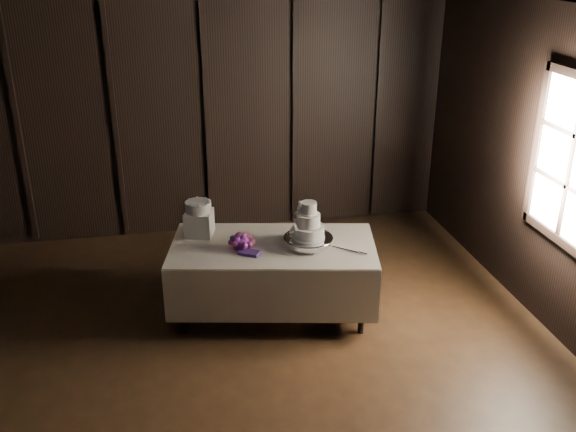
{
  "coord_description": "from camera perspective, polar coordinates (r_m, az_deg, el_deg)",
  "views": [
    {
      "loc": [
        -0.51,
        -4.28,
        3.47
      ],
      "look_at": [
        0.58,
        1.28,
        1.05
      ],
      "focal_mm": 40.0,
      "sensor_mm": 36.0,
      "label": 1
    }
  ],
  "objects": [
    {
      "name": "small_cake",
      "position": [
        6.41,
        -7.99,
        0.83
      ],
      "size": [
        0.27,
        0.27,
        0.1
      ],
      "primitive_type": "cylinder",
      "rotation": [
        0.0,
        0.0,
        -0.05
      ],
      "color": "white",
      "rests_on": "box_pedestal"
    },
    {
      "name": "bouquet",
      "position": [
        6.15,
        -4.11,
        -2.37
      ],
      "size": [
        0.49,
        0.52,
        0.2
      ],
      "primitive_type": null,
      "rotation": [
        0.0,
        0.0,
        -0.56
      ],
      "color": "#DC5F92",
      "rests_on": "display_table"
    },
    {
      "name": "window",
      "position": [
        6.17,
        23.91,
        4.43
      ],
      "size": [
        0.06,
        1.16,
        1.56
      ],
      "primitive_type": "cube",
      "color": "black",
      "rests_on": "room"
    },
    {
      "name": "cake_stand",
      "position": [
        6.21,
        1.81,
        -2.28
      ],
      "size": [
        0.6,
        0.6,
        0.09
      ],
      "primitive_type": "cylinder",
      "rotation": [
        0.0,
        0.0,
        -0.28
      ],
      "color": "silver",
      "rests_on": "display_table"
    },
    {
      "name": "room",
      "position": [
        4.74,
        -3.93,
        -1.52
      ],
      "size": [
        6.08,
        7.08,
        3.08
      ],
      "color": "black",
      "rests_on": "ground"
    },
    {
      "name": "display_table",
      "position": [
        6.41,
        -1.32,
        -5.31
      ],
      "size": [
        2.16,
        1.41,
        0.76
      ],
      "rotation": [
        0.0,
        0.0,
        -0.2
      ],
      "color": "beige",
      "rests_on": "ground"
    },
    {
      "name": "cake_knife",
      "position": [
        6.17,
        5.07,
        -2.98
      ],
      "size": [
        0.29,
        0.26,
        0.01
      ],
      "primitive_type": "cube",
      "rotation": [
        0.0,
        0.0,
        -0.72
      ],
      "color": "silver",
      "rests_on": "display_table"
    },
    {
      "name": "box_pedestal",
      "position": [
        6.48,
        -7.9,
        -0.62
      ],
      "size": [
        0.32,
        0.32,
        0.25
      ],
      "primitive_type": "cube",
      "rotation": [
        0.0,
        0.0,
        -0.29
      ],
      "color": "white",
      "rests_on": "display_table"
    },
    {
      "name": "wedding_cake",
      "position": [
        6.12,
        1.62,
        -0.76
      ],
      "size": [
        0.34,
        0.31,
        0.37
      ],
      "rotation": [
        0.0,
        0.0,
        0.09
      ],
      "color": "white",
      "rests_on": "cake_stand"
    }
  ]
}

